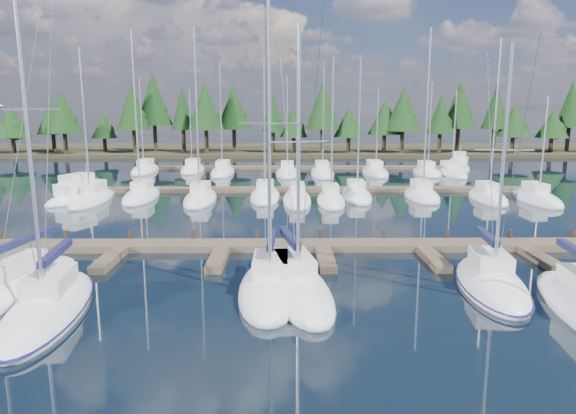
{
  "coord_description": "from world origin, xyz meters",
  "views": [
    {
      "loc": [
        -2.36,
        -12.31,
        8.43
      ],
      "look_at": [
        -2.03,
        22.0,
        1.82
      ],
      "focal_mm": 32.0,
      "sensor_mm": 36.0,
      "label": 1
    }
  ],
  "objects_px": {
    "front_sailboat_1": "(49,308)",
    "front_sailboat_4": "(491,283)",
    "main_dock": "(323,248)",
    "front_sailboat_0": "(6,290)",
    "front_sailboat_2": "(271,287)",
    "motor_yacht_left": "(81,195)",
    "front_sailboat_3": "(296,286)",
    "motor_yacht_right": "(459,167)"
  },
  "relations": [
    {
      "from": "motor_yacht_left",
      "to": "front_sailboat_2",
      "type": "bearing_deg",
      "value": -53.55
    },
    {
      "from": "front_sailboat_2",
      "to": "front_sailboat_4",
      "type": "distance_m",
      "value": 10.46
    },
    {
      "from": "front_sailboat_1",
      "to": "front_sailboat_3",
      "type": "relative_size",
      "value": 1.2
    },
    {
      "from": "front_sailboat_2",
      "to": "motor_yacht_left",
      "type": "xyz_separation_m",
      "value": [
        -18.21,
        24.66,
        0.17
      ]
    },
    {
      "from": "main_dock",
      "to": "front_sailboat_2",
      "type": "height_order",
      "value": "front_sailboat_2"
    },
    {
      "from": "front_sailboat_3",
      "to": "motor_yacht_left",
      "type": "bearing_deg",
      "value": 128.37
    },
    {
      "from": "front_sailboat_0",
      "to": "front_sailboat_1",
      "type": "height_order",
      "value": "front_sailboat_0"
    },
    {
      "from": "main_dock",
      "to": "front_sailboat_1",
      "type": "xyz_separation_m",
      "value": [
        -12.11,
        -9.48,
        0.09
      ]
    },
    {
      "from": "motor_yacht_left",
      "to": "motor_yacht_right",
      "type": "distance_m",
      "value": 48.84
    },
    {
      "from": "main_dock",
      "to": "front_sailboat_2",
      "type": "distance_m",
      "value": 7.69
    },
    {
      "from": "front_sailboat_0",
      "to": "motor_yacht_right",
      "type": "height_order",
      "value": "front_sailboat_0"
    },
    {
      "from": "main_dock",
      "to": "front_sailboat_3",
      "type": "relative_size",
      "value": 3.46
    },
    {
      "from": "front_sailboat_0",
      "to": "motor_yacht_right",
      "type": "distance_m",
      "value": 60.46
    },
    {
      "from": "front_sailboat_2",
      "to": "front_sailboat_4",
      "type": "xyz_separation_m",
      "value": [
        10.45,
        0.53,
        -0.02
      ]
    },
    {
      "from": "front_sailboat_0",
      "to": "front_sailboat_3",
      "type": "relative_size",
      "value": 1.22
    },
    {
      "from": "front_sailboat_3",
      "to": "front_sailboat_2",
      "type": "bearing_deg",
      "value": -171.28
    },
    {
      "from": "main_dock",
      "to": "front_sailboat_0",
      "type": "xyz_separation_m",
      "value": [
        -14.98,
        -7.35,
        0.09
      ]
    },
    {
      "from": "front_sailboat_3",
      "to": "front_sailboat_0",
      "type": "bearing_deg",
      "value": -178.15
    },
    {
      "from": "front_sailboat_1",
      "to": "front_sailboat_2",
      "type": "bearing_deg",
      "value": 14.54
    },
    {
      "from": "front_sailboat_2",
      "to": "motor_yacht_right",
      "type": "xyz_separation_m",
      "value": [
        24.89,
        47.63,
        0.18
      ]
    },
    {
      "from": "main_dock",
      "to": "front_sailboat_2",
      "type": "relative_size",
      "value": 3.11
    },
    {
      "from": "front_sailboat_4",
      "to": "motor_yacht_right",
      "type": "distance_m",
      "value": 49.26
    },
    {
      "from": "front_sailboat_2",
      "to": "motor_yacht_right",
      "type": "distance_m",
      "value": 53.74
    },
    {
      "from": "front_sailboat_1",
      "to": "front_sailboat_4",
      "type": "xyz_separation_m",
      "value": [
        19.61,
        2.91,
        -0.02
      ]
    },
    {
      "from": "front_sailboat_0",
      "to": "motor_yacht_left",
      "type": "distance_m",
      "value": 25.67
    },
    {
      "from": "front_sailboat_4",
      "to": "motor_yacht_right",
      "type": "relative_size",
      "value": 1.36
    },
    {
      "from": "front_sailboat_2",
      "to": "motor_yacht_left",
      "type": "height_order",
      "value": "front_sailboat_2"
    },
    {
      "from": "front_sailboat_0",
      "to": "motor_yacht_right",
      "type": "bearing_deg",
      "value": 52.36
    },
    {
      "from": "motor_yacht_right",
      "to": "front_sailboat_0",
      "type": "bearing_deg",
      "value": -127.64
    },
    {
      "from": "motor_yacht_right",
      "to": "front_sailboat_4",
      "type": "bearing_deg",
      "value": -107.05
    },
    {
      "from": "main_dock",
      "to": "front_sailboat_2",
      "type": "bearing_deg",
      "value": -112.56
    },
    {
      "from": "front_sailboat_4",
      "to": "motor_yacht_right",
      "type": "xyz_separation_m",
      "value": [
        14.44,
        47.09,
        0.19
      ]
    },
    {
      "from": "front_sailboat_0",
      "to": "motor_yacht_left",
      "type": "bearing_deg",
      "value": 103.94
    },
    {
      "from": "motor_yacht_left",
      "to": "front_sailboat_4",
      "type": "bearing_deg",
      "value": -40.09
    },
    {
      "from": "front_sailboat_0",
      "to": "front_sailboat_2",
      "type": "relative_size",
      "value": 1.1
    },
    {
      "from": "main_dock",
      "to": "front_sailboat_2",
      "type": "xyz_separation_m",
      "value": [
        -2.95,
        -7.1,
        0.09
      ]
    },
    {
      "from": "front_sailboat_1",
      "to": "front_sailboat_4",
      "type": "distance_m",
      "value": 19.82
    },
    {
      "from": "front_sailboat_1",
      "to": "front_sailboat_2",
      "type": "relative_size",
      "value": 1.08
    },
    {
      "from": "front_sailboat_1",
      "to": "motor_yacht_right",
      "type": "relative_size",
      "value": 1.72
    },
    {
      "from": "front_sailboat_1",
      "to": "front_sailboat_4",
      "type": "bearing_deg",
      "value": 8.43
    },
    {
      "from": "front_sailboat_2",
      "to": "front_sailboat_4",
      "type": "bearing_deg",
      "value": 2.91
    },
    {
      "from": "front_sailboat_1",
      "to": "motor_yacht_right",
      "type": "bearing_deg",
      "value": 55.74
    }
  ]
}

